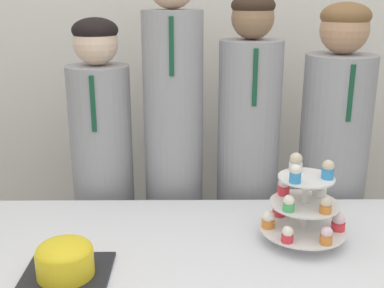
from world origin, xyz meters
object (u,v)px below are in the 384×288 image
Objects in this scene: student_1 at (174,166)px; student_3 at (330,187)px; student_0 at (105,193)px; student_2 at (247,184)px; cupcake_stand at (304,205)px; round_cake at (65,260)px.

student_3 is at bearing 0.00° from student_1.
student_0 is 0.62m from student_2.
student_0 is 0.94× the size of student_2.
student_3 reaches higher than student_0.
cupcake_stand is 0.19× the size of student_2.
student_1 reaches higher than student_2.
student_2 is 0.37m from student_3.
round_cake is 0.95m from student_2.
cupcake_stand is at bearing -49.39° from student_1.
cupcake_stand is at bearing -115.45° from student_3.
student_0 is at bearing -180.00° from student_2.
student_3 reaches higher than round_cake.
student_0 is (-0.01, 0.73, -0.10)m from round_cake.
student_1 is (0.29, 0.73, 0.02)m from round_cake.
student_0 is 0.87× the size of student_1.
round_cake is at bearing -143.10° from student_3.
student_2 is 1.02× the size of student_3.
cupcake_stand is 0.54m from student_2.
student_1 reaches higher than student_3.
student_2 is at bearing 103.43° from cupcake_stand.
cupcake_stand is 0.19× the size of student_3.
student_3 is (0.98, 0.73, -0.08)m from round_cake.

